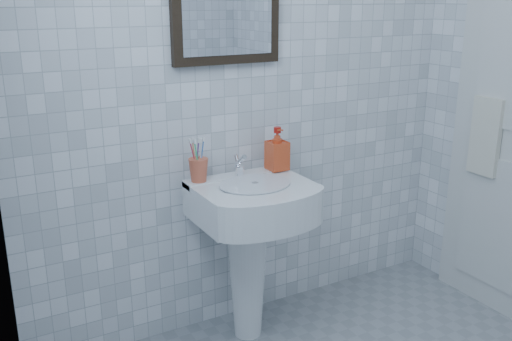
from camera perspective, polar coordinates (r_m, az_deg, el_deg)
wall_back at (r=2.59m, az=-0.46°, el=11.02°), size 2.20×0.02×2.50m
wall_left at (r=1.10m, az=-20.81°, el=1.61°), size 0.02×2.40×2.50m
washbasin at (r=2.54m, az=-0.65°, el=-6.37°), size 0.50×0.36×0.77m
faucet at (r=2.51m, az=-1.66°, el=0.38°), size 0.04×0.09×0.11m
toothbrush_cup at (r=2.45m, az=-5.76°, el=0.05°), size 0.11×0.11×0.10m
soap_dispenser at (r=2.59m, az=2.13°, el=2.19°), size 0.09×0.09×0.20m
towel_ring at (r=2.96m, az=22.59°, el=6.56°), size 0.01×0.18×0.18m
hand_towel at (r=2.98m, az=21.96°, el=3.15°), size 0.03×0.16×0.38m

